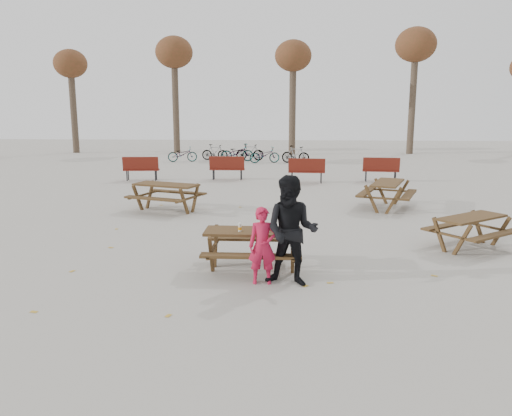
# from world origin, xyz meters

# --- Properties ---
(ground) EXTENTS (80.00, 80.00, 0.00)m
(ground) POSITION_xyz_m (0.00, 0.00, 0.00)
(ground) COLOR gray
(ground) RESTS_ON ground
(main_picnic_table) EXTENTS (1.80, 1.45, 0.78)m
(main_picnic_table) POSITION_xyz_m (0.00, 0.00, 0.59)
(main_picnic_table) COLOR #362313
(main_picnic_table) RESTS_ON ground
(food_tray) EXTENTS (0.18, 0.11, 0.03)m
(food_tray) POSITION_xyz_m (0.23, -0.15, 0.79)
(food_tray) COLOR white
(food_tray) RESTS_ON main_picnic_table
(bread_roll) EXTENTS (0.14, 0.06, 0.05)m
(bread_roll) POSITION_xyz_m (0.23, -0.15, 0.83)
(bread_roll) COLOR tan
(bread_roll) RESTS_ON food_tray
(soda_bottle) EXTENTS (0.07, 0.07, 0.17)m
(soda_bottle) POSITION_xyz_m (-0.23, -0.11, 0.85)
(soda_bottle) COLOR silver
(soda_bottle) RESTS_ON main_picnic_table
(child) EXTENTS (0.52, 0.36, 1.36)m
(child) POSITION_xyz_m (0.22, -0.73, 0.68)
(child) COLOR #B41638
(child) RESTS_ON ground
(adult) EXTENTS (1.06, 0.90, 1.91)m
(adult) POSITION_xyz_m (0.72, -0.77, 0.96)
(adult) COLOR black
(adult) RESTS_ON ground
(picnic_table_east) EXTENTS (2.14, 2.08, 0.72)m
(picnic_table_east) POSITION_xyz_m (4.65, 1.75, 0.36)
(picnic_table_east) COLOR #362313
(picnic_table_east) RESTS_ON ground
(picnic_table_north) EXTENTS (2.32, 2.09, 0.82)m
(picnic_table_north) POSITION_xyz_m (-2.94, 5.38, 0.41)
(picnic_table_north) COLOR #362313
(picnic_table_north) RESTS_ON ground
(picnic_table_far) EXTENTS (2.11, 2.33, 0.82)m
(picnic_table_far) POSITION_xyz_m (3.71, 6.18, 0.41)
(picnic_table_far) COLOR #362313
(picnic_table_far) RESTS_ON ground
(park_bench_row) EXTENTS (11.74, 1.22, 1.03)m
(park_bench_row) POSITION_xyz_m (-0.35, 11.89, 0.52)
(park_bench_row) COLOR maroon
(park_bench_row) RESTS_ON ground
(bicycle_row) EXTENTS (8.22, 2.30, 1.01)m
(bicycle_row) POSITION_xyz_m (-2.04, 19.69, 0.48)
(bicycle_row) COLOR black
(bicycle_row) RESTS_ON ground
(tree_row) EXTENTS (32.17, 3.52, 8.26)m
(tree_row) POSITION_xyz_m (0.90, 25.15, 6.19)
(tree_row) COLOR #382B21
(tree_row) RESTS_ON ground
(fallen_leaves) EXTENTS (11.00, 11.00, 0.01)m
(fallen_leaves) POSITION_xyz_m (0.50, 2.50, 0.00)
(fallen_leaves) COLOR #B58A2B
(fallen_leaves) RESTS_ON ground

